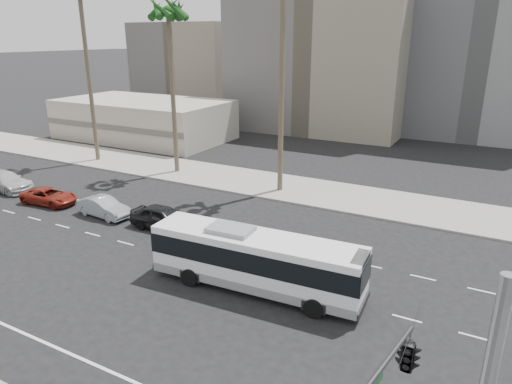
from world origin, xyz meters
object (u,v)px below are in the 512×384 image
Objects in this scene: car_b at (104,207)px; traffic_signal at (402,368)px; city_bus at (256,259)px; car_c at (49,196)px; car_a at (163,218)px; car_d at (5,181)px; palm_mid at (168,15)px.

traffic_signal reaches higher than car_b.
car_c is (-20.95, 3.72, -1.09)m from city_bus.
car_a reaches higher than car_d.
palm_mid is (-7.93, 11.86, 13.78)m from car_a.
car_d is 0.90× the size of traffic_signal.
traffic_signal is 37.91m from palm_mid.
car_a is at bearing -94.12° from car_c.
car_a is 23.44m from traffic_signal.
city_bus is at bearing -99.88° from car_b.
city_bus is 2.62× the size of car_b.
car_d is at bearing 88.30° from car_a.
car_d is 20.56m from palm_mid.
car_d is 39.13m from traffic_signal.
car_d is at bearing 92.37° from car_b.
car_a is at bearing -56.23° from palm_mid.
car_a is 1.06× the size of car_c.
car_c is at bearing 166.93° from city_bus.
car_a is at bearing 153.36° from traffic_signal.
car_b is at bearing -78.64° from palm_mid.
car_c is at bearing -95.65° from car_d.
palm_mid reaches higher than car_c.
car_b is at bearing 162.76° from city_bus.
city_bus reaches higher than car_a.
city_bus is at bearing -105.81° from car_c.
car_a is 0.31× the size of palm_mid.
car_d reaches higher than car_c.
car_b is 0.79× the size of car_d.
traffic_signal is 0.39× the size of palm_mid.
palm_mid is (-2.43, 12.09, 13.89)m from car_b.
city_bus is 26.90m from palm_mid.
car_b is at bearing -92.92° from car_d.
city_bus is 27.61m from car_d.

